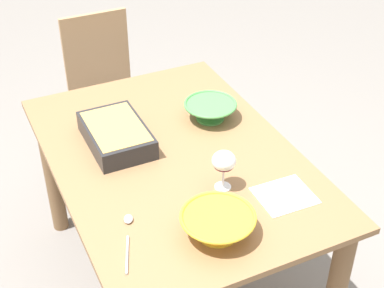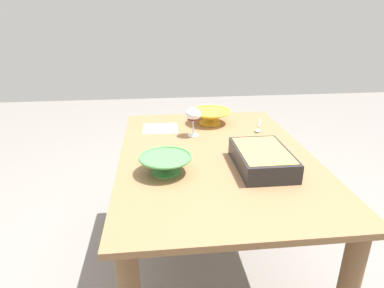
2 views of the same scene
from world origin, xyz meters
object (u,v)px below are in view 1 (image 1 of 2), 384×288
(chair, at_px, (105,90))
(wine_glass, at_px, (224,163))
(mixing_bowl, at_px, (218,224))
(small_bowl, at_px, (210,110))
(dining_table, at_px, (175,183))
(napkin, at_px, (285,195))
(casserole_dish, at_px, (116,134))
(serving_spoon, at_px, (128,231))

(chair, height_order, wine_glass, wine_glass)
(mixing_bowl, bearing_deg, small_bowl, -24.72)
(dining_table, xyz_separation_m, napkin, (-0.39, -0.26, 0.14))
(dining_table, height_order, chair, chair)
(wine_glass, xyz_separation_m, casserole_dish, (0.43, 0.25, -0.07))
(napkin, bearing_deg, casserole_dish, 37.68)
(wine_glass, distance_m, mixing_bowl, 0.25)
(chair, height_order, serving_spoon, chair)
(mixing_bowl, height_order, small_bowl, mixing_bowl)
(chair, bearing_deg, casserole_dish, 166.23)
(casserole_dish, relative_size, small_bowl, 1.52)
(mixing_bowl, distance_m, small_bowl, 0.70)
(mixing_bowl, xyz_separation_m, serving_spoon, (0.13, 0.26, -0.04))
(wine_glass, xyz_separation_m, serving_spoon, (-0.07, 0.39, -0.11))
(mixing_bowl, bearing_deg, casserole_dish, 11.50)
(small_bowl, bearing_deg, wine_glass, 159.03)
(casserole_dish, bearing_deg, mixing_bowl, -168.50)
(mixing_bowl, bearing_deg, serving_spoon, 63.59)
(dining_table, xyz_separation_m, serving_spoon, (-0.33, 0.31, 0.15))
(wine_glass, distance_m, serving_spoon, 0.41)
(napkin, bearing_deg, chair, 9.01)
(dining_table, relative_size, serving_spoon, 5.29)
(casserole_dish, bearing_deg, dining_table, -134.35)
(chair, height_order, casserole_dish, chair)
(dining_table, height_order, mixing_bowl, mixing_bowl)
(wine_glass, height_order, napkin, wine_glass)
(casserole_dish, relative_size, napkin, 1.75)
(wine_glass, relative_size, small_bowl, 0.70)
(casserole_dish, relative_size, mixing_bowl, 1.38)
(serving_spoon, bearing_deg, mixing_bowl, -116.41)
(small_bowl, bearing_deg, napkin, -178.74)
(chair, bearing_deg, wine_glass, -177.94)
(casserole_dish, distance_m, mixing_bowl, 0.64)
(wine_glass, xyz_separation_m, napkin, (-0.13, -0.18, -0.11))
(chair, relative_size, small_bowl, 3.93)
(small_bowl, xyz_separation_m, napkin, (-0.56, -0.01, -0.04))
(casserole_dish, distance_m, serving_spoon, 0.52)
(chair, relative_size, serving_spoon, 3.52)
(chair, distance_m, wine_glass, 1.33)
(small_bowl, height_order, napkin, small_bowl)
(dining_table, distance_m, casserole_dish, 0.31)
(chair, bearing_deg, serving_spoon, 165.71)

